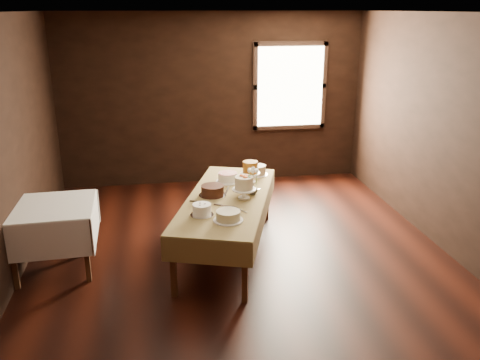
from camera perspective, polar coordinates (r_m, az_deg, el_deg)
name	(u,v)px	position (r m, az deg, el deg)	size (l,w,h in m)	color
floor	(243,261)	(6.04, 0.31, -9.17)	(5.00, 6.00, 0.01)	black
ceiling	(243,12)	(5.33, 0.37, 18.45)	(5.00, 6.00, 0.01)	beige
wall_back	(212,100)	(8.43, -3.14, 9.01)	(5.00, 0.02, 2.80)	black
wall_front	(337,291)	(2.82, 10.89, -12.18)	(5.00, 0.02, 2.80)	black
wall_left	(1,157)	(5.68, -25.41, 2.33)	(0.02, 6.00, 2.80)	black
wall_right	(453,138)	(6.42, 22.98, 4.41)	(0.02, 6.00, 2.80)	black
window	(290,87)	(8.57, 5.69, 10.47)	(1.10, 0.05, 1.30)	#FFEABF
display_table	(227,201)	(5.99, -1.46, -2.41)	(1.59, 2.49, 0.72)	#402413
side_table	(51,213)	(5.97, -20.53, -3.54)	(0.96, 0.96, 0.78)	#402413
cake_speckled	(257,170)	(6.75, 1.99, 1.09)	(0.29, 0.29, 0.13)	white
cake_lattice	(228,178)	(6.47, -1.40, 0.25)	(0.31, 0.31, 0.11)	white
cake_caramel	(250,173)	(6.42, 1.17, 0.77)	(0.27, 0.27, 0.29)	white
cake_chocolate	(213,191)	(6.00, -3.12, -1.24)	(0.33, 0.33, 0.13)	silver
cake_flowers	(244,189)	(5.88, 0.45, -0.99)	(0.28, 0.28, 0.28)	white
cake_swirl	(202,210)	(5.44, -4.33, -3.42)	(0.26, 0.26, 0.13)	silver
cake_cream	(228,216)	(5.30, -1.34, -4.10)	(0.33, 0.33, 0.11)	white
cake_server_a	(228,206)	(5.69, -1.40, -2.97)	(0.24, 0.03, 0.01)	silver
cake_server_b	(242,211)	(5.56, 0.27, -3.50)	(0.24, 0.03, 0.01)	silver
cake_server_c	(228,189)	(6.24, -1.39, -0.98)	(0.24, 0.03, 0.01)	silver
cake_server_d	(256,190)	(6.19, 1.81, -1.14)	(0.24, 0.03, 0.01)	silver
cake_server_e	(203,202)	(5.82, -4.16, -2.52)	(0.24, 0.03, 0.01)	silver
flower_vase	(253,189)	(6.04, 1.46, -1.07)	(0.11, 0.11, 0.12)	#2D2823
flower_bouquet	(253,175)	(5.99, 1.48, 0.55)	(0.14, 0.14, 0.20)	white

